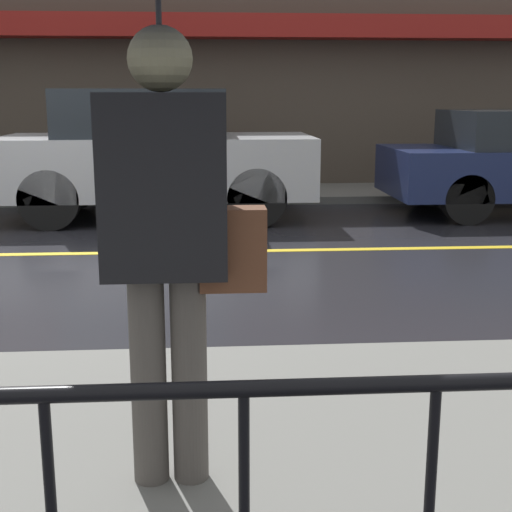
# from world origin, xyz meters

# --- Properties ---
(ground_plane) EXTENTS (80.00, 80.00, 0.00)m
(ground_plane) POSITION_xyz_m (0.00, 0.00, 0.00)
(ground_plane) COLOR black
(sidewalk_far) EXTENTS (28.00, 1.65, 0.11)m
(sidewalk_far) POSITION_xyz_m (0.00, 3.94, 0.05)
(sidewalk_far) COLOR slate
(sidewalk_far) RESTS_ON ground_plane
(lane_marking) EXTENTS (25.20, 0.12, 0.01)m
(lane_marking) POSITION_xyz_m (0.00, 0.00, 0.00)
(lane_marking) COLOR gold
(lane_marking) RESTS_ON ground_plane
(building_storefront) EXTENTS (28.00, 0.85, 4.52)m
(building_storefront) POSITION_xyz_m (0.00, 4.89, 2.29)
(building_storefront) COLOR #4C4238
(building_storefront) RESTS_ON ground_plane
(pedestrian) EXTENTS (1.10, 1.10, 2.10)m
(pedestrian) POSITION_xyz_m (1.59, -4.57, 1.80)
(pedestrian) COLOR #4C4742
(pedestrian) RESTS_ON sidewalk_near
(car_silver) EXTENTS (3.93, 1.74, 1.63)m
(car_silver) POSITION_xyz_m (1.08, 2.12, 0.83)
(car_silver) COLOR #B2B5BA
(car_silver) RESTS_ON ground_plane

